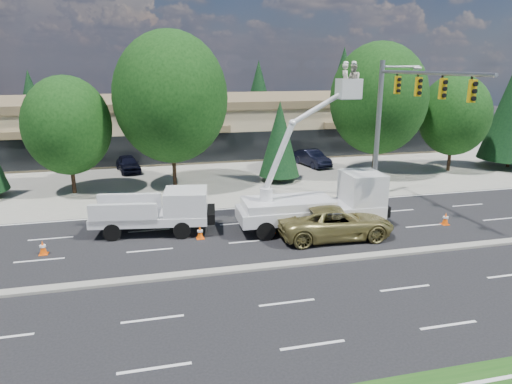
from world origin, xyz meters
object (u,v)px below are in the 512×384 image
object	(u,v)px
minivan	(335,222)
utility_pickup	(159,215)
signal_mast	(397,110)
bucket_truck	(322,195)

from	to	relation	value
minivan	utility_pickup	bearing A→B (deg)	74.47
signal_mast	utility_pickup	bearing A→B (deg)	-174.54
signal_mast	minivan	distance (m)	8.73
bucket_truck	minivan	xyz separation A→B (m)	(0.16, -1.47, -1.03)
minivan	signal_mast	bearing A→B (deg)	-50.37
minivan	bucket_truck	bearing A→B (deg)	8.70
signal_mast	utility_pickup	size ratio (longest dim) A/B	1.60
utility_pickup	minivan	size ratio (longest dim) A/B	1.04
signal_mast	utility_pickup	distance (m)	15.40
bucket_truck	signal_mast	bearing A→B (deg)	26.95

